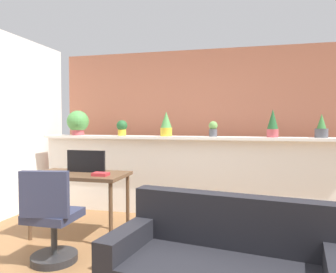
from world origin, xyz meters
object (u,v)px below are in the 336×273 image
at_px(potted_plant_0, 78,122).
at_px(potted_plant_3, 213,129).
at_px(potted_plant_4, 273,123).
at_px(potted_plant_1, 122,127).
at_px(book_on_desk, 101,174).
at_px(tv_monitor, 86,161).
at_px(potted_plant_5, 321,128).
at_px(desk, 80,180).
at_px(potted_plant_2, 166,124).
at_px(office_chair, 51,224).
at_px(side_cube_shelf, 161,218).

height_order(potted_plant_0, potted_plant_3, potted_plant_0).
bearing_deg(potted_plant_4, potted_plant_1, -179.64).
relative_size(potted_plant_0, book_on_desk, 2.20).
distance_m(potted_plant_3, tv_monitor, 1.77).
xyz_separation_m(potted_plant_5, desk, (-2.85, -1.11, -0.61)).
xyz_separation_m(potted_plant_2, potted_plant_3, (0.67, 0.03, -0.06)).
distance_m(desk, tv_monitor, 0.23).
bearing_deg(potted_plant_3, office_chair, -126.30).
xyz_separation_m(potted_plant_2, tv_monitor, (-0.74, -0.98, -0.44)).
bearing_deg(potted_plant_4, potted_plant_3, 178.76).
bearing_deg(potted_plant_1, tv_monitor, -93.87).
bearing_deg(side_cube_shelf, desk, -174.08).
xyz_separation_m(potted_plant_0, potted_plant_5, (3.48, 0.04, -0.07)).
bearing_deg(tv_monitor, desk, -115.39).
xyz_separation_m(potted_plant_1, potted_plant_2, (0.68, 0.00, 0.05)).
xyz_separation_m(potted_plant_0, potted_plant_3, (2.08, 0.02, -0.09)).
relative_size(potted_plant_2, desk, 0.32).
bearing_deg(potted_plant_4, desk, -154.48).
bearing_deg(potted_plant_2, potted_plant_3, 2.51).
bearing_deg(potted_plant_5, office_chair, -145.97).
relative_size(potted_plant_1, potted_plant_4, 0.62).
distance_m(potted_plant_1, potted_plant_4, 2.14).
bearing_deg(desk, potted_plant_2, 53.50).
bearing_deg(potted_plant_2, office_chair, -110.48).
height_order(potted_plant_0, office_chair, potted_plant_0).
height_order(potted_plant_1, desk, potted_plant_1).
xyz_separation_m(desk, tv_monitor, (0.04, 0.08, 0.22)).
bearing_deg(potted_plant_3, potted_plant_2, -177.49).
bearing_deg(book_on_desk, potted_plant_1, 100.55).
relative_size(office_chair, book_on_desk, 5.25).
bearing_deg(tv_monitor, potted_plant_2, 52.70).
distance_m(office_chair, book_on_desk, 0.76).
distance_m(potted_plant_2, potted_plant_4, 1.46).
distance_m(potted_plant_3, desk, 1.91).
xyz_separation_m(desk, side_cube_shelf, (0.96, 0.10, -0.42)).
relative_size(potted_plant_3, potted_plant_4, 0.57).
xyz_separation_m(desk, book_on_desk, (0.32, -0.12, 0.10)).
bearing_deg(side_cube_shelf, potted_plant_2, 100.41).
distance_m(tv_monitor, side_cube_shelf, 1.12).
bearing_deg(potted_plant_5, potted_plant_1, -178.87).
distance_m(office_chair, side_cube_shelf, 1.20).
xyz_separation_m(desk, office_chair, (0.11, -0.74, -0.28)).
xyz_separation_m(potted_plant_3, potted_plant_5, (1.39, 0.02, 0.02)).
height_order(potted_plant_2, potted_plant_4, potted_plant_4).
xyz_separation_m(potted_plant_2, potted_plant_5, (2.06, 0.05, -0.04)).
distance_m(potted_plant_1, potted_plant_2, 0.68).
bearing_deg(book_on_desk, potted_plant_4, 31.71).
distance_m(potted_plant_0, tv_monitor, 1.28).
xyz_separation_m(potted_plant_0, book_on_desk, (0.95, -1.19, -0.58)).
xyz_separation_m(potted_plant_0, potted_plant_1, (0.73, -0.01, -0.07)).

